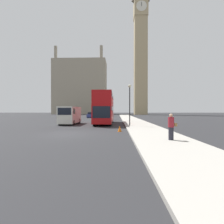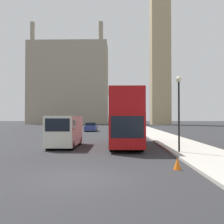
# 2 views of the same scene
# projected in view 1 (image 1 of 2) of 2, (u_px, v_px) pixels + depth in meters

# --- Properties ---
(ground_plane) EXTENTS (300.00, 300.00, 0.00)m
(ground_plane) POSITION_uv_depth(u_px,v_px,m) (70.00, 134.00, 14.67)
(ground_plane) COLOR #28282B
(sidewalk_strip) EXTENTS (3.88, 120.00, 0.15)m
(sidewalk_strip) POSITION_uv_depth(u_px,v_px,m) (152.00, 133.00, 14.46)
(sidewalk_strip) COLOR #ADA89E
(sidewalk_strip) RESTS_ON ground_plane
(clock_tower) EXTENTS (6.51, 6.68, 68.44)m
(clock_tower) POSITION_uv_depth(u_px,v_px,m) (141.00, 43.00, 84.96)
(clock_tower) COLOR tan
(clock_tower) RESTS_ON ground_plane
(building_block_distant) EXTENTS (28.42, 13.56, 36.01)m
(building_block_distant) POSITION_uv_depth(u_px,v_px,m) (81.00, 88.00, 97.56)
(building_block_distant) COLOR #9E937F
(building_block_distant) RESTS_ON ground_plane
(red_double_decker_bus) EXTENTS (2.46, 10.18, 4.48)m
(red_double_decker_bus) POSITION_uv_depth(u_px,v_px,m) (104.00, 107.00, 25.83)
(red_double_decker_bus) COLOR #A80F11
(red_double_decker_bus) RESTS_ON ground_plane
(white_van) EXTENTS (2.09, 5.38, 2.51)m
(white_van) POSITION_uv_depth(u_px,v_px,m) (70.00, 115.00, 24.91)
(white_van) COLOR silver
(white_van) RESTS_ON ground_plane
(pedestrian) EXTENTS (0.52, 0.36, 1.62)m
(pedestrian) POSITION_uv_depth(u_px,v_px,m) (171.00, 127.00, 10.75)
(pedestrian) COLOR #23232D
(pedestrian) RESTS_ON sidewalk_strip
(street_lamp) EXTENTS (0.36, 0.36, 4.94)m
(street_lamp) POSITION_uv_depth(u_px,v_px,m) (130.00, 98.00, 20.97)
(street_lamp) COLOR black
(street_lamp) RESTS_ON sidewalk_strip
(parked_sedan) EXTENTS (1.88, 4.54, 1.50)m
(parked_sedan) POSITION_uv_depth(u_px,v_px,m) (91.00, 115.00, 47.81)
(parked_sedan) COLOR navy
(parked_sedan) RESTS_ON ground_plane
(traffic_cone) EXTENTS (0.36, 0.36, 0.55)m
(traffic_cone) POSITION_uv_depth(u_px,v_px,m) (120.00, 129.00, 16.19)
(traffic_cone) COLOR orange
(traffic_cone) RESTS_ON ground_plane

